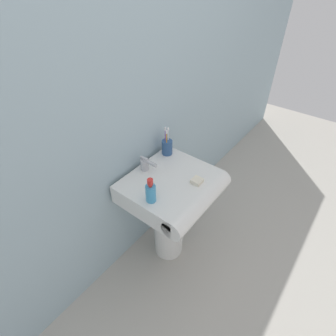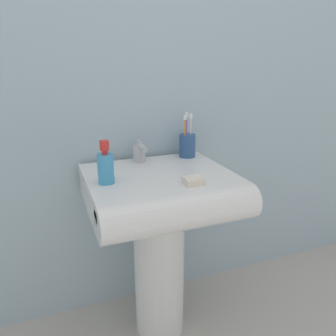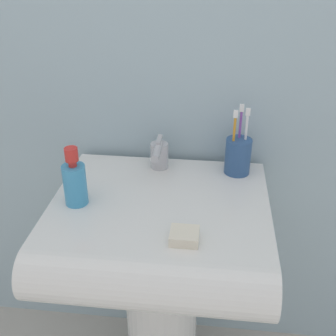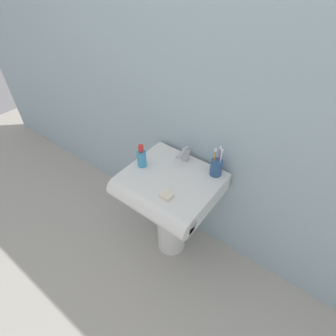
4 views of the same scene
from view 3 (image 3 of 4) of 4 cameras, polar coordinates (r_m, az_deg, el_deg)
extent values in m
cylinder|color=white|center=(1.36, -0.85, -19.60)|extent=(0.21, 0.21, 0.60)
cube|color=white|center=(1.11, -0.98, -7.03)|extent=(0.55, 0.45, 0.13)
cylinder|color=white|center=(0.94, -2.84, -15.07)|extent=(0.55, 0.13, 0.13)
cylinder|color=#B7B7BC|center=(1.21, -1.16, 1.70)|extent=(0.05, 0.05, 0.07)
cylinder|color=#B7B7BC|center=(1.15, -1.50, 2.27)|extent=(0.02, 0.10, 0.02)
cube|color=#B7B7BC|center=(1.18, -1.19, 3.82)|extent=(0.01, 0.06, 0.01)
cylinder|color=#2D5184|center=(1.19, 9.45, 1.59)|extent=(0.07, 0.07, 0.10)
cylinder|color=orange|center=(1.16, 8.83, 3.26)|extent=(0.01, 0.01, 0.16)
cube|color=white|center=(1.13, 9.16, 7.23)|extent=(0.01, 0.01, 0.02)
cylinder|color=white|center=(1.17, 10.40, 3.49)|extent=(0.01, 0.01, 0.16)
cube|color=white|center=(1.14, 10.79, 7.48)|extent=(0.01, 0.01, 0.02)
cylinder|color=purple|center=(1.18, 9.61, 3.90)|extent=(0.01, 0.01, 0.16)
cube|color=white|center=(1.15, 9.98, 8.02)|extent=(0.01, 0.01, 0.02)
cylinder|color=#3F99CC|center=(1.06, -12.47, -2.23)|extent=(0.06, 0.06, 0.11)
cylinder|color=red|center=(1.03, -12.82, 0.63)|extent=(0.02, 0.02, 0.01)
cylinder|color=red|center=(1.02, -12.96, 1.81)|extent=(0.03, 0.03, 0.03)
cube|color=silver|center=(0.94, 2.23, -9.19)|extent=(0.06, 0.06, 0.02)
camera|label=1|loc=(1.18, -88.91, 27.16)|focal=28.00mm
camera|label=2|loc=(0.60, -96.72, -24.00)|focal=35.00mm
camera|label=4|loc=(0.72, 120.76, 31.35)|focal=28.00mm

